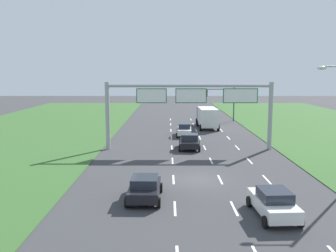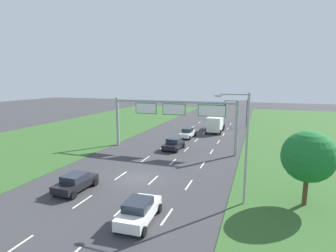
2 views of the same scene
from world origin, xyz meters
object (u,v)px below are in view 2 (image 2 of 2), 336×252
(traffic_light_mast, at_px, (237,108))
(street_lamp, at_px, (242,139))
(car_mid_lane, at_px, (76,182))
(car_lead_silver, at_px, (188,133))
(box_truck, at_px, (216,123))
(sign_gantry, at_px, (174,114))
(car_far_ahead, at_px, (174,144))
(roadside_tree_near, at_px, (308,157))
(car_near_red, at_px, (139,211))

(traffic_light_mast, relative_size, street_lamp, 0.66)
(car_mid_lane, xyz_separation_m, street_lamp, (13.42, 2.14, 4.32))
(car_lead_silver, distance_m, box_truck, 7.97)
(box_truck, bearing_deg, sign_gantry, -102.85)
(car_far_ahead, distance_m, roadside_tree_near, 19.22)
(street_lamp, relative_size, roadside_tree_near, 1.48)
(sign_gantry, height_order, roadside_tree_near, sign_gantry)
(car_mid_lane, xyz_separation_m, roadside_tree_near, (18.15, 3.47, 3.06))
(car_far_ahead, relative_size, sign_gantry, 0.24)
(car_near_red, height_order, car_far_ahead, car_near_red)
(car_far_ahead, xyz_separation_m, roadside_tree_near, (14.43, -12.32, 3.05))
(car_lead_silver, xyz_separation_m, box_truck, (3.56, 7.08, 0.84))
(car_near_red, distance_m, box_truck, 33.79)
(sign_gantry, bearing_deg, traffic_light_mast, 74.11)
(traffic_light_mast, bearing_deg, car_far_ahead, -106.36)
(street_lamp, bearing_deg, car_near_red, -140.85)
(sign_gantry, distance_m, street_lamp, 16.48)
(box_truck, relative_size, traffic_light_mast, 1.40)
(car_lead_silver, height_order, box_truck, box_truck)
(car_mid_lane, relative_size, sign_gantry, 0.23)
(car_mid_lane, bearing_deg, roadside_tree_near, 12.17)
(sign_gantry, height_order, street_lamp, street_lamp)
(traffic_light_mast, bearing_deg, car_lead_silver, -115.25)
(car_far_ahead, height_order, box_truck, box_truck)
(street_lamp, xyz_separation_m, roadside_tree_near, (4.73, 1.33, -1.26))
(car_lead_silver, xyz_separation_m, car_mid_lane, (-3.54, -23.88, -0.03))
(car_lead_silver, height_order, street_lamp, street_lamp)
(traffic_light_mast, distance_m, roadside_tree_near, 35.61)
(car_near_red, bearing_deg, traffic_light_mast, 82.69)
(street_lamp, bearing_deg, car_far_ahead, 125.40)
(car_mid_lane, distance_m, sign_gantry, 16.57)
(car_lead_silver, relative_size, car_far_ahead, 1.08)
(car_mid_lane, distance_m, roadside_tree_near, 18.73)
(car_mid_lane, relative_size, street_lamp, 0.48)
(traffic_light_mast, bearing_deg, box_truck, -113.82)
(car_lead_silver, height_order, car_mid_lane, car_lead_silver)
(street_lamp, bearing_deg, traffic_light_mast, 94.95)
(car_lead_silver, bearing_deg, box_truck, 65.81)
(car_lead_silver, relative_size, box_truck, 0.56)
(car_near_red, distance_m, car_lead_silver, 26.96)
(roadside_tree_near, bearing_deg, street_lamp, -164.26)
(car_far_ahead, height_order, sign_gantry, sign_gantry)
(car_near_red, bearing_deg, box_truck, 87.22)
(street_lamp, distance_m, roadside_tree_near, 5.07)
(car_near_red, relative_size, sign_gantry, 0.25)
(car_near_red, xyz_separation_m, traffic_light_mast, (2.97, 41.03, 3.07))
(car_far_ahead, relative_size, box_truck, 0.52)
(car_near_red, height_order, roadside_tree_near, roadside_tree_near)
(car_far_ahead, xyz_separation_m, box_truck, (3.38, 15.16, 0.85))
(traffic_light_mast, bearing_deg, roadside_tree_near, -77.27)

